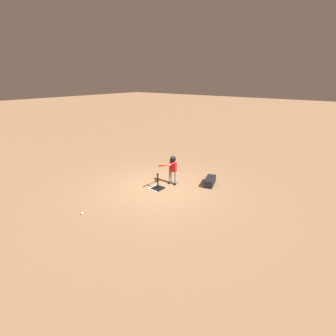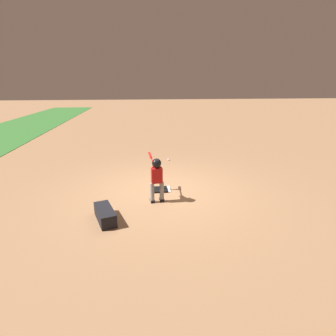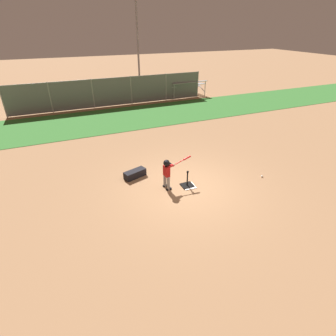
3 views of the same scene
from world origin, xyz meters
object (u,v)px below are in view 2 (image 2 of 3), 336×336
batting_tee (160,187)px  batter_child (156,174)px  baseball (168,160)px  equipment_bag (105,214)px

batting_tee → batter_child: 0.95m
batter_child → baseball: batter_child is taller
batter_child → equipment_bag: 1.55m
batting_tee → batter_child: size_ratio=0.54×
baseball → equipment_bag: equipment_bag is taller
batting_tee → equipment_bag: (-1.53, 1.33, 0.06)m
batting_tee → batter_child: (-0.69, 0.15, 0.63)m
baseball → equipment_bag: size_ratio=0.09×
batting_tee → batter_child: batter_child is taller
batting_tee → equipment_bag: bearing=139.2°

